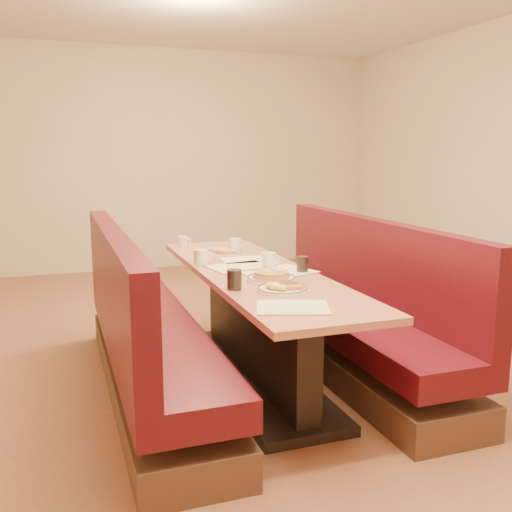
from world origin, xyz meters
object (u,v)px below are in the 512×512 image
object	(u,v)px
coffee_mug_c	(235,245)
soda_tumbler_mid	(302,264)
coffee_mug_b	(201,257)
soda_tumbler_near	(234,280)
diner_table	(255,326)
pancake_plate	(271,277)
eggs_plate	(282,288)
booth_left	(144,340)
coffee_mug_d	(183,241)
booth_right	(353,317)
coffee_mug_a	(269,260)

from	to	relation	value
coffee_mug_c	soda_tumbler_mid	distance (m)	0.91
coffee_mug_b	soda_tumbler_near	world-z (taller)	soda_tumbler_near
diner_table	pancake_plate	size ratio (longest dim) A/B	8.36
coffee_mug_b	diner_table	bearing A→B (deg)	-55.18
diner_table	eggs_plate	world-z (taller)	eggs_plate
eggs_plate	coffee_mug_c	size ratio (longest dim) A/B	2.25
pancake_plate	booth_left	bearing A→B (deg)	157.36
eggs_plate	soda_tumbler_mid	size ratio (longest dim) A/B	2.77
soda_tumbler_near	coffee_mug_d	bearing A→B (deg)	88.49
booth_right	coffee_mug_a	distance (m)	0.76
soda_tumbler_near	soda_tumbler_mid	size ratio (longest dim) A/B	1.11
pancake_plate	coffee_mug_b	xyz separation A→B (m)	(-0.27, 0.63, 0.03)
booth_right	pancake_plate	bearing A→B (deg)	-157.45
booth_left	coffee_mug_d	bearing A→B (deg)	65.83
booth_left	eggs_plate	bearing A→B (deg)	-40.23
pancake_plate	coffee_mug_b	bearing A→B (deg)	113.65
eggs_plate	coffee_mug_c	world-z (taller)	coffee_mug_c
coffee_mug_b	pancake_plate	bearing A→B (deg)	-72.15
pancake_plate	soda_tumbler_near	size ratio (longest dim) A/B	2.61
coffee_mug_b	coffee_mug_c	size ratio (longest dim) A/B	1.07
coffee_mug_a	eggs_plate	bearing A→B (deg)	-116.86
coffee_mug_b	soda_tumbler_near	distance (m)	0.77
booth_left	pancake_plate	xyz separation A→B (m)	(0.73, -0.30, 0.41)
pancake_plate	coffee_mug_d	bearing A→B (deg)	99.60
booth_right	coffee_mug_c	bearing A→B (deg)	130.32
diner_table	coffee_mug_d	xyz separation A→B (m)	(-0.24, 1.10, 0.42)
eggs_plate	coffee_mug_d	xyz separation A→B (m)	(-0.19, 1.68, 0.03)
booth_right	coffee_mug_b	bearing A→B (deg)	162.31
booth_right	soda_tumbler_mid	size ratio (longest dim) A/B	24.19
soda_tumbler_mid	pancake_plate	bearing A→B (deg)	-149.94
coffee_mug_a	coffee_mug_b	xyz separation A→B (m)	(-0.40, 0.26, 0.00)
booth_left	coffee_mug_a	size ratio (longest dim) A/B	18.73
booth_left	coffee_mug_a	bearing A→B (deg)	4.19
coffee_mug_b	coffee_mug_a	bearing A→B (deg)	-38.84
booth_left	coffee_mug_a	world-z (taller)	booth_left
booth_right	soda_tumbler_mid	distance (m)	0.65
booth_right	soda_tumbler_mid	bearing A→B (deg)	-162.33
pancake_plate	soda_tumbler_near	world-z (taller)	soda_tumbler_near
diner_table	coffee_mug_b	size ratio (longest dim) A/B	18.46
pancake_plate	diner_table	bearing A→B (deg)	89.70
diner_table	coffee_mug_c	xyz separation A→B (m)	(0.10, 0.75, 0.43)
coffee_mug_c	soda_tumbler_mid	size ratio (longest dim) A/B	1.23
coffee_mug_d	soda_tumbler_mid	distance (m)	1.35
booth_right	coffee_mug_a	xyz separation A→B (m)	(-0.61, 0.06, 0.44)
coffee_mug_a	soda_tumbler_near	size ratio (longest dim) A/B	1.16
diner_table	eggs_plate	xyz separation A→B (m)	(-0.05, -0.58, 0.39)
eggs_plate	booth_right	bearing A→B (deg)	36.75
diner_table	booth_left	bearing A→B (deg)	180.00
coffee_mug_b	coffee_mug_c	bearing A→B (deg)	42.67
booth_right	soda_tumbler_mid	world-z (taller)	booth_right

